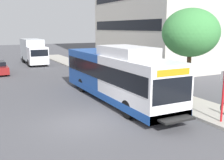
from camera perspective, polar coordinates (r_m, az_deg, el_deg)
ground_plane at (r=21.29m, az=-13.77°, el=-2.25°), size 120.00×120.00×0.00m
sidewalk_curb at (r=22.13m, az=5.40°, el=-1.29°), size 3.00×56.00×0.14m
transit_bus at (r=17.69m, az=0.82°, el=1.05°), size 2.58×12.25×3.65m
bus_stop_sign_pole at (r=14.35m, az=22.38°, el=-2.37°), size 0.10×0.36×2.60m
street_tree_near_stop at (r=18.45m, az=16.22°, el=9.51°), size 3.68×3.68×5.86m
box_truck_background at (r=37.30m, az=-16.23°, el=5.92°), size 2.32×7.01×3.25m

